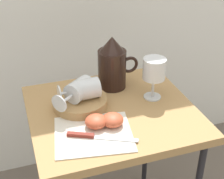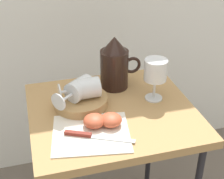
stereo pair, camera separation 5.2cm
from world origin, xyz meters
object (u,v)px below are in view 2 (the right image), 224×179
Objects in this scene: table at (112,124)px; wine_glass_tipped_far at (79,89)px; knife at (89,135)px; basket_tray at (81,101)px; apple_half_right at (111,120)px; pitcher at (115,67)px; apple_half_left at (94,121)px; wine_glass_tipped_near at (87,88)px; wine_glass_upright at (155,72)px.

wine_glass_tipped_far is at bearing 155.46° from table.
knife is (-0.11, -0.13, 0.07)m from table.
table is 0.14m from basket_tray.
apple_half_right reaches higher than knife.
wine_glass_tipped_far is (-0.16, -0.11, -0.01)m from pitcher.
knife is at bearing -119.74° from apple_half_left.
wine_glass_tipped_far is (-0.03, 0.00, -0.00)m from wine_glass_tipped_near.
basket_tray is 0.06m from wine_glass_tipped_near.
wine_glass_tipped_near reaches higher than table.
wine_glass_tipped_far is 0.17m from apple_half_right.
pitcher is 0.17m from wine_glass_upright.
table is 0.18m from wine_glass_tipped_far.
apple_half_right is (-0.19, -0.12, -0.09)m from wine_glass_upright.
wine_glass_tipped_far reaches higher than table.
wine_glass_tipped_near reaches higher than apple_half_left.
wine_glass_tipped_near reaches higher than apple_half_right.
wine_glass_tipped_near is 0.15m from apple_half_right.
table is 3.22× the size of pitcher.
pitcher is 0.19m from wine_glass_tipped_far.
wine_glass_upright is 1.10× the size of wine_glass_tipped_near.
wine_glass_upright reaches higher than knife.
pitcher is 2.92× the size of apple_half_left.
apple_half_left is 0.05m from apple_half_right.
apple_half_left is at bearing -134.61° from table.
pitcher reaches higher than knife.
wine_glass_tipped_near reaches higher than knife.
table is at bearing 50.33° from knife.
wine_glass_upright reaches higher than table.
apple_half_right is (0.08, -0.14, -0.05)m from wine_glass_tipped_far.
pitcher is 1.44× the size of wine_glass_tipped_near.
apple_half_left is (-0.13, -0.24, -0.06)m from pitcher.
table is 0.16m from wine_glass_tipped_near.
basket_tray is 0.19m from pitcher.
knife reaches higher than table.
wine_glass_upright is (0.27, -0.02, 0.09)m from basket_tray.
basket_tray is 2.69× the size of apple_half_right.
table is 0.24m from wine_glass_upright.
wine_glass_tipped_near reaches higher than basket_tray.
wine_glass_tipped_far is at bearing -146.03° from pitcher.
wine_glass_tipped_far is (-0.27, 0.02, -0.04)m from wine_glass_upright.
apple_half_left is at bearing 60.26° from knife.
table is at bearing -108.86° from pitcher.
wine_glass_upright is at bearing 31.56° from apple_half_right.
wine_glass_tipped_far is at bearing 174.76° from wine_glass_tipped_near.
pitcher is 0.17m from wine_glass_tipped_near.
pitcher is 2.92× the size of apple_half_right.
wine_glass_tipped_far is 0.14m from apple_half_left.
wine_glass_upright is 0.76× the size of knife.
apple_half_left is (-0.00, -0.13, -0.05)m from wine_glass_tipped_near.
wine_glass_tipped_far reaches higher than basket_tray.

